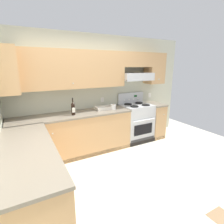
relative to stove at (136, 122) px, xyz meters
The scene contains 9 objects.
ground_plane 1.87m from the stove, 136.19° to the right, with size 7.04×7.04×0.00m, color beige.
floor_accent_tile 2.62m from the stove, 100.42° to the right, with size 0.30×0.30×0.01m, color olive.
wall_back 1.38m from the stove, 163.34° to the left, with size 4.68×0.57×2.55m.
counter_back_run 1.33m from the stove, behind, with size 3.60×0.65×0.91m.
counter_left_run 2.84m from the stove, 153.73° to the right, with size 0.63×1.91×0.91m.
stove is the anchor object (origin of this frame).
wine_bottle 1.73m from the stove, behind, with size 0.07×0.08×0.35m.
bowl 1.00m from the stove, behind, with size 0.38×0.22×0.07m.
paper_towel_roll 0.84m from the stove, behind, with size 0.12×0.12×0.11m.
Camera 1 is at (-1.25, -2.18, 1.87)m, focal length 27.99 mm.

